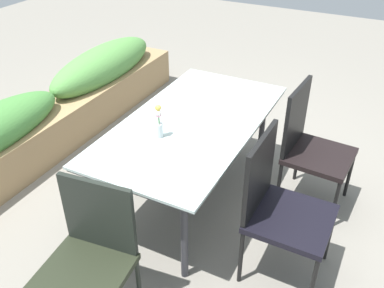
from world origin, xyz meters
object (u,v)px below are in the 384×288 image
at_px(dining_table, 192,127).
at_px(chair_end_left, 89,254).
at_px(planter_box, 57,110).
at_px(flower_vase, 159,122).
at_px(chair_near_right, 310,143).
at_px(chair_near_left, 278,203).

relative_size(dining_table, chair_end_left, 1.93).
height_order(chair_end_left, planter_box, chair_end_left).
relative_size(dining_table, planter_box, 0.50).
distance_m(flower_vase, planter_box, 1.65).
bearing_deg(flower_vase, dining_table, -18.90).
bearing_deg(chair_near_right, planter_box, -81.16).
relative_size(chair_near_left, chair_end_left, 1.09).
bearing_deg(chair_end_left, flower_vase, -90.63).
distance_m(chair_near_left, planter_box, 2.47).
bearing_deg(chair_near_right, chair_end_left, -22.26).
relative_size(dining_table, chair_near_right, 1.80).
bearing_deg(planter_box, flower_vase, -108.96).
distance_m(chair_end_left, flower_vase, 0.99).
height_order(chair_near_right, planter_box, chair_near_right).
relative_size(chair_near_right, chair_near_left, 0.99).
bearing_deg(chair_end_left, dining_table, -96.75).
bearing_deg(planter_box, chair_near_right, -85.37).
relative_size(dining_table, chair_near_left, 1.78).
relative_size(chair_near_right, flower_vase, 3.96).
xyz_separation_m(chair_near_right, chair_end_left, (-1.63, 0.81, -0.03)).
bearing_deg(flower_vase, chair_near_left, -96.10).
bearing_deg(chair_near_left, dining_table, -115.52).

